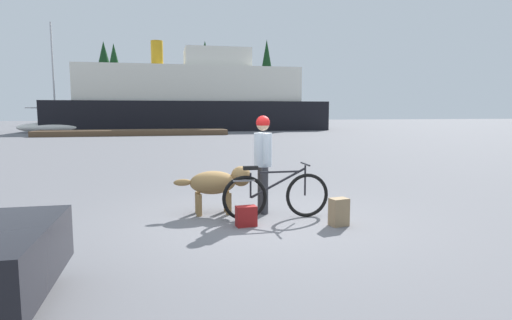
{
  "coord_description": "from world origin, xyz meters",
  "views": [
    {
      "loc": [
        -1.5,
        -6.6,
        1.81
      ],
      "look_at": [
        0.34,
        1.75,
        0.82
      ],
      "focal_mm": 29.65,
      "sensor_mm": 36.0,
      "label": 1
    }
  ],
  "objects_px": {
    "sailboat_moored": "(56,126)",
    "backpack": "(339,212)",
    "dog": "(218,183)",
    "handbag_pannier": "(246,216)",
    "person_cyclist": "(263,155)",
    "ferry_boat": "(192,100)",
    "bicycle": "(276,195)"
  },
  "relations": [
    {
      "from": "dog",
      "to": "handbag_pannier",
      "type": "xyz_separation_m",
      "value": [
        0.32,
        -0.94,
        -0.39
      ]
    },
    {
      "from": "bicycle",
      "to": "sailboat_moored",
      "type": "bearing_deg",
      "value": 108.54
    },
    {
      "from": "dog",
      "to": "sailboat_moored",
      "type": "xyz_separation_m",
      "value": [
        -9.74,
        31.15,
        -0.03
      ]
    },
    {
      "from": "backpack",
      "to": "ferry_boat",
      "type": "height_order",
      "value": "ferry_boat"
    },
    {
      "from": "sailboat_moored",
      "to": "ferry_boat",
      "type": "bearing_deg",
      "value": 13.59
    },
    {
      "from": "dog",
      "to": "person_cyclist",
      "type": "bearing_deg",
      "value": -7.85
    },
    {
      "from": "sailboat_moored",
      "to": "backpack",
      "type": "bearing_deg",
      "value": -70.43
    },
    {
      "from": "handbag_pannier",
      "to": "ferry_boat",
      "type": "relative_size",
      "value": 0.01
    },
    {
      "from": "bicycle",
      "to": "backpack",
      "type": "relative_size",
      "value": 4.18
    },
    {
      "from": "person_cyclist",
      "to": "ferry_boat",
      "type": "relative_size",
      "value": 0.07
    },
    {
      "from": "bicycle",
      "to": "ferry_boat",
      "type": "xyz_separation_m",
      "value": [
        0.98,
        34.54,
        2.49
      ]
    },
    {
      "from": "ferry_boat",
      "to": "sailboat_moored",
      "type": "relative_size",
      "value": 2.79
    },
    {
      "from": "backpack",
      "to": "ferry_boat",
      "type": "xyz_separation_m",
      "value": [
        0.11,
        35.18,
        2.67
      ]
    },
    {
      "from": "person_cyclist",
      "to": "dog",
      "type": "distance_m",
      "value": 0.93
    },
    {
      "from": "ferry_boat",
      "to": "person_cyclist",
      "type": "bearing_deg",
      "value": -91.83
    },
    {
      "from": "person_cyclist",
      "to": "dog",
      "type": "relative_size",
      "value": 1.27
    },
    {
      "from": "dog",
      "to": "backpack",
      "type": "xyz_separation_m",
      "value": [
        1.76,
        -1.22,
        -0.33
      ]
    },
    {
      "from": "dog",
      "to": "handbag_pannier",
      "type": "bearing_deg",
      "value": -71.33
    },
    {
      "from": "dog",
      "to": "backpack",
      "type": "height_order",
      "value": "dog"
    },
    {
      "from": "backpack",
      "to": "dog",
      "type": "bearing_deg",
      "value": 145.26
    },
    {
      "from": "ferry_boat",
      "to": "bicycle",
      "type": "bearing_deg",
      "value": -91.63
    },
    {
      "from": "dog",
      "to": "bicycle",
      "type": "bearing_deg",
      "value": -33.01
    },
    {
      "from": "handbag_pannier",
      "to": "ferry_boat",
      "type": "height_order",
      "value": "ferry_boat"
    },
    {
      "from": "ferry_boat",
      "to": "backpack",
      "type": "bearing_deg",
      "value": -90.19
    },
    {
      "from": "handbag_pannier",
      "to": "person_cyclist",
      "type": "bearing_deg",
      "value": 60.73
    },
    {
      "from": "dog",
      "to": "ferry_boat",
      "type": "height_order",
      "value": "ferry_boat"
    },
    {
      "from": "bicycle",
      "to": "backpack",
      "type": "xyz_separation_m",
      "value": [
        0.87,
        -0.64,
        -0.18
      ]
    },
    {
      "from": "dog",
      "to": "ferry_boat",
      "type": "bearing_deg",
      "value": 86.84
    },
    {
      "from": "dog",
      "to": "ferry_boat",
      "type": "distance_m",
      "value": 34.09
    },
    {
      "from": "sailboat_moored",
      "to": "dog",
      "type": "bearing_deg",
      "value": -72.63
    },
    {
      "from": "bicycle",
      "to": "handbag_pannier",
      "type": "relative_size",
      "value": 5.7
    },
    {
      "from": "dog",
      "to": "sailboat_moored",
      "type": "distance_m",
      "value": 32.64
    }
  ]
}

